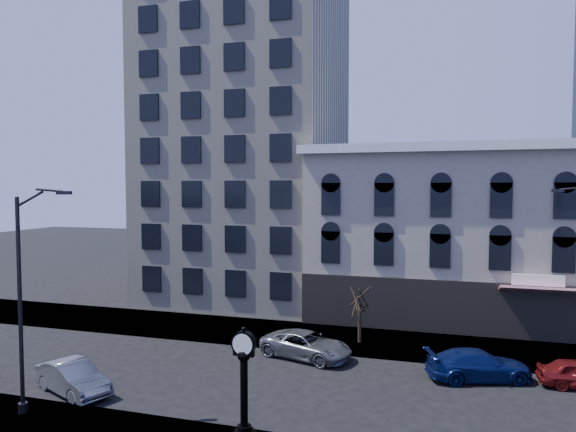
% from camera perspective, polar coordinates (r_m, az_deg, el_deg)
% --- Properties ---
extents(ground, '(160.00, 160.00, 0.00)m').
position_cam_1_polar(ground, '(27.28, -6.74, -17.43)').
color(ground, black).
rests_on(ground, ground).
extents(sidewalk_far, '(160.00, 6.00, 0.12)m').
position_cam_1_polar(sidewalk_far, '(34.38, -1.34, -12.91)').
color(sidewalk_far, gray).
rests_on(sidewalk_far, ground).
extents(cream_tower, '(15.90, 15.40, 42.50)m').
position_cam_1_polar(cream_tower, '(46.35, -4.57, 15.30)').
color(cream_tower, beige).
rests_on(cream_tower, ground).
extents(victorian_row, '(22.60, 11.19, 12.50)m').
position_cam_1_polar(victorian_row, '(39.54, 19.15, -2.20)').
color(victorian_row, '#A8A08A').
rests_on(victorian_row, ground).
extents(street_clock, '(0.98, 0.98, 4.34)m').
position_cam_1_polar(street_clock, '(20.20, -4.91, -18.67)').
color(street_clock, black).
rests_on(street_clock, sidewalk_near).
extents(street_lamp_near, '(2.39, 1.09, 9.63)m').
position_cam_1_polar(street_lamp_near, '(23.69, -26.23, -2.50)').
color(street_lamp_near, black).
rests_on(street_lamp_near, sidewalk_near).
extents(bare_tree_far, '(2.23, 2.23, 3.82)m').
position_cam_1_polar(bare_tree_far, '(31.94, 7.99, -8.77)').
color(bare_tree_far, '#2E2317').
rests_on(bare_tree_far, sidewalk_far).
extents(car_near_b, '(4.70, 3.15, 1.47)m').
position_cam_1_polar(car_near_b, '(27.00, -22.80, -16.23)').
color(car_near_b, '#595B60').
rests_on(car_near_b, ground).
extents(car_far_a, '(5.71, 3.78, 1.46)m').
position_cam_1_polar(car_far_a, '(29.77, 2.04, -14.14)').
color(car_far_a, '#595B60').
rests_on(car_far_a, ground).
extents(car_far_b, '(5.53, 3.57, 1.49)m').
position_cam_1_polar(car_far_b, '(28.29, 20.41, -15.25)').
color(car_far_b, '#0C194C').
rests_on(car_far_b, ground).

